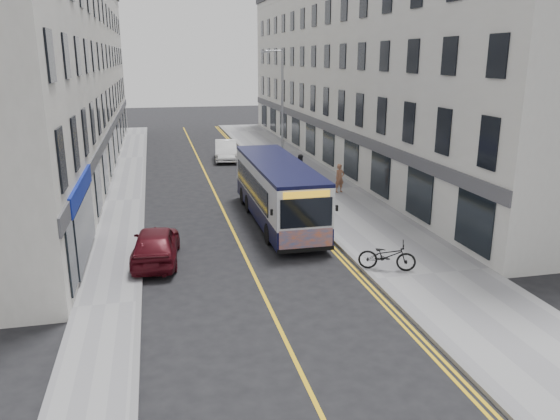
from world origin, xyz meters
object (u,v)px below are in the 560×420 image
pedestrian_near (340,178)px  streetlamp (281,113)px  car_white (226,150)px  bicycle (387,256)px  pedestrian_far (301,168)px  city_bus (277,190)px  car_maroon (156,244)px

pedestrian_near → streetlamp: bearing=115.6°
streetlamp → car_white: bearing=103.3°
pedestrian_near → car_white: bearing=95.0°
streetlamp → bicycle: size_ratio=3.89×
streetlamp → pedestrian_far: 3.68m
city_bus → car_white: (-0.24, 16.62, -0.85)m
streetlamp → car_maroon: bearing=-123.3°
car_white → pedestrian_near: bearing=-61.5°
streetlamp → car_white: streetlamp is taller
pedestrian_near → city_bus: bearing=-152.7°
streetlamp → bicycle: (0.56, -14.53, -3.72)m
streetlamp → city_bus: 8.24m
pedestrian_near → car_white: 13.02m
car_white → car_maroon: 21.33m
streetlamp → city_bus: (-1.92, -7.51, -2.79)m
pedestrian_near → car_maroon: bearing=-157.3°
bicycle → car_maroon: car_maroon is taller
pedestrian_near → car_white: (-4.89, 12.07, -0.19)m
streetlamp → car_maroon: streetlamp is taller
bicycle → pedestrian_near: size_ratio=1.27×
city_bus → bicycle: city_bus is taller
city_bus → pedestrian_near: size_ratio=6.17×
city_bus → bicycle: size_ratio=4.88×
bicycle → pedestrian_near: bearing=13.0°
city_bus → car_white: bearing=90.8°
pedestrian_near → car_maroon: (-10.30, -8.57, -0.22)m
pedestrian_near → car_maroon: pedestrian_near is taller
bicycle → car_maroon: size_ratio=0.49×
bicycle → streetlamp: bearing=25.9°
city_bus → pedestrian_far: (3.25, 7.77, -0.63)m
city_bus → pedestrian_far: 8.45m
car_white → city_bus: bearing=-82.7°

